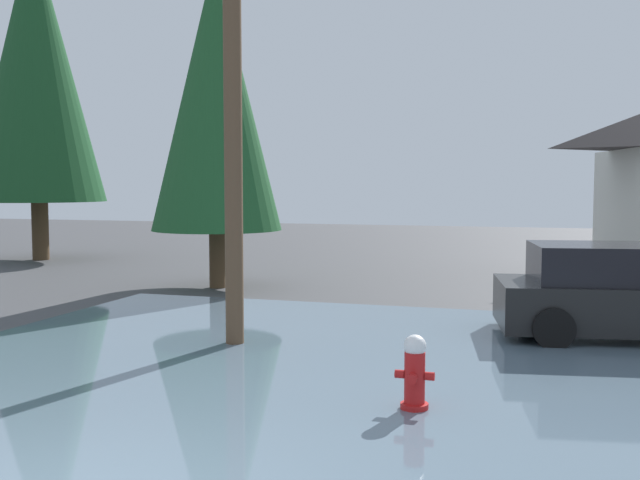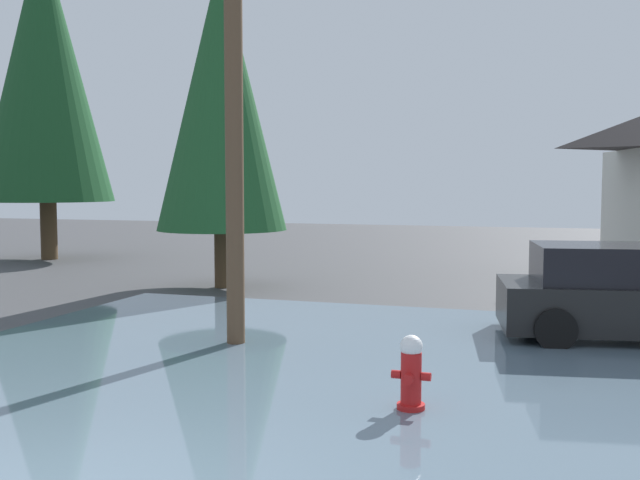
% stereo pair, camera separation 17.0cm
% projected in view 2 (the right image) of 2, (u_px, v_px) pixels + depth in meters
% --- Properties ---
extents(flood_puddle, '(12.67, 13.16, 0.04)m').
position_uv_depth(flood_puddle, '(324.00, 401.00, 8.40)').
color(flood_puddle, slate).
rests_on(flood_puddle, ground).
extents(fire_hydrant, '(0.43, 0.37, 0.86)m').
position_uv_depth(fire_hydrant, '(411.00, 375.00, 7.99)').
color(fire_hydrant, red).
rests_on(fire_hydrant, ground).
extents(utility_pole, '(1.60, 0.28, 9.53)m').
position_uv_depth(utility_pole, '(233.00, 22.00, 11.01)').
color(utility_pole, brown).
rests_on(utility_pole, ground).
extents(parked_car, '(4.75, 2.67, 1.54)m').
position_uv_depth(parked_car, '(638.00, 295.00, 11.72)').
color(parked_car, black).
rests_on(parked_car, ground).
extents(pine_tree_tall_left, '(4.31, 4.31, 10.77)m').
position_uv_depth(pine_tree_tall_left, '(44.00, 67.00, 23.99)').
color(pine_tree_tall_left, '#4C3823').
rests_on(pine_tree_tall_left, ground).
extents(pine_tree_mid_left, '(3.12, 3.12, 7.80)m').
position_uv_depth(pine_tree_mid_left, '(221.00, 97.00, 17.44)').
color(pine_tree_mid_left, '#4C3823').
rests_on(pine_tree_mid_left, ground).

